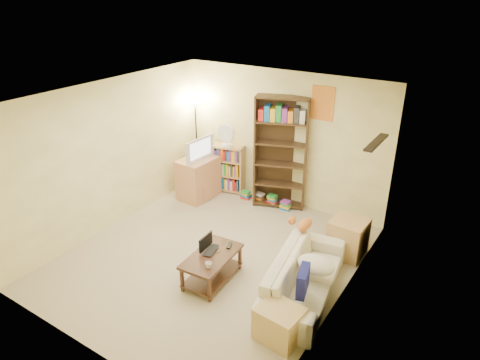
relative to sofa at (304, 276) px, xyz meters
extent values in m
plane|color=tan|center=(-1.55, 0.03, -0.28)|extent=(4.50, 4.50, 0.00)
cube|color=#FEF9AB|center=(-1.55, 2.28, 0.97)|extent=(4.00, 0.04, 2.50)
cube|color=#FEF9AB|center=(-1.55, -2.22, 0.97)|extent=(4.00, 0.04, 2.50)
cube|color=#FEF9AB|center=(-3.55, 0.03, 0.97)|extent=(0.04, 4.50, 2.50)
cube|color=#FEF9AB|center=(0.45, 0.03, 0.97)|extent=(0.04, 4.50, 2.50)
cube|color=white|center=(-1.55, 0.03, 2.22)|extent=(4.00, 4.50, 0.04)
cube|color=red|center=(-0.83, 2.27, 1.74)|extent=(0.40, 0.02, 0.58)
cube|color=black|center=(0.37, 1.33, 1.57)|extent=(0.12, 0.80, 0.03)
imported|color=beige|center=(0.00, 0.00, 0.00)|extent=(2.15, 1.34, 0.56)
cube|color=navy|center=(0.16, -0.39, 0.25)|extent=(0.20, 0.38, 0.33)
ellipsoid|color=beige|center=(0.13, 0.07, 0.20)|extent=(0.51, 0.37, 0.22)
ellipsoid|color=#C86B2A|center=(-0.32, 0.69, 0.35)|extent=(0.37, 0.21, 0.14)
sphere|color=#C86B2A|center=(-0.52, 0.66, 0.37)|extent=(0.12, 0.12, 0.12)
cube|color=#412419|center=(-1.21, -0.42, 0.12)|extent=(0.58, 0.96, 0.04)
cube|color=#412419|center=(-1.21, -0.42, -0.20)|extent=(0.55, 0.92, 0.03)
cube|color=#412419|center=(-1.41, -0.84, -0.07)|extent=(0.04, 0.04, 0.42)
cube|color=#412419|center=(-0.97, -0.82, -0.07)|extent=(0.04, 0.04, 0.42)
cube|color=#412419|center=(-1.46, -0.02, -0.07)|extent=(0.04, 0.04, 0.42)
cube|color=#412419|center=(-1.02, 0.00, -0.07)|extent=(0.04, 0.04, 0.42)
imported|color=black|center=(-1.23, -0.34, 0.15)|extent=(0.40, 0.33, 0.02)
cube|color=white|center=(-1.36, -0.35, 0.26)|extent=(0.03, 0.31, 0.21)
imported|color=silver|center=(-1.07, -0.68, 0.18)|extent=(0.14, 0.14, 0.08)
cube|color=black|center=(-1.13, -0.10, 0.15)|extent=(0.11, 0.17, 0.02)
cube|color=tan|center=(-2.96, 1.54, 0.12)|extent=(0.59, 0.79, 0.80)
imported|color=black|center=(-2.96, 1.54, 0.74)|extent=(0.76, 0.20, 0.43)
cube|color=#442C1A|center=(-1.48, 2.08, 0.77)|extent=(0.99, 0.61, 2.09)
cube|color=tan|center=(-2.68, 2.08, 0.20)|extent=(0.80, 0.46, 0.96)
cylinder|color=white|center=(-2.63, 2.06, 0.71)|extent=(0.19, 0.19, 0.04)
cylinder|color=white|center=(-2.63, 2.06, 0.81)|extent=(0.02, 0.02, 0.19)
cylinder|color=white|center=(-2.63, 2.03, 0.97)|extent=(0.34, 0.06, 0.34)
cylinder|color=black|center=(-3.35, 2.02, -0.27)|extent=(0.26, 0.26, 0.03)
cylinder|color=black|center=(-3.35, 2.02, 0.55)|extent=(0.03, 0.03, 1.65)
cone|color=#FFEEC6|center=(-3.35, 2.02, 1.41)|extent=(0.30, 0.30, 0.13)
cube|color=tan|center=(0.17, 1.23, 0.02)|extent=(0.54, 0.54, 0.59)
cube|color=tan|center=(0.10, -0.88, -0.07)|extent=(0.55, 0.47, 0.43)
cube|color=red|center=(-2.14, 1.97, -0.20)|extent=(0.18, 0.14, 0.16)
cube|color=#1966B2|center=(-1.85, 1.98, -0.18)|extent=(0.18, 0.14, 0.19)
cube|color=gold|center=(-1.56, 1.98, -0.17)|extent=(0.18, 0.14, 0.23)
cube|color=#268C33|center=(-1.27, 1.99, -0.19)|extent=(0.18, 0.14, 0.18)
camera|label=1|loc=(1.79, -4.37, 3.58)|focal=32.00mm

